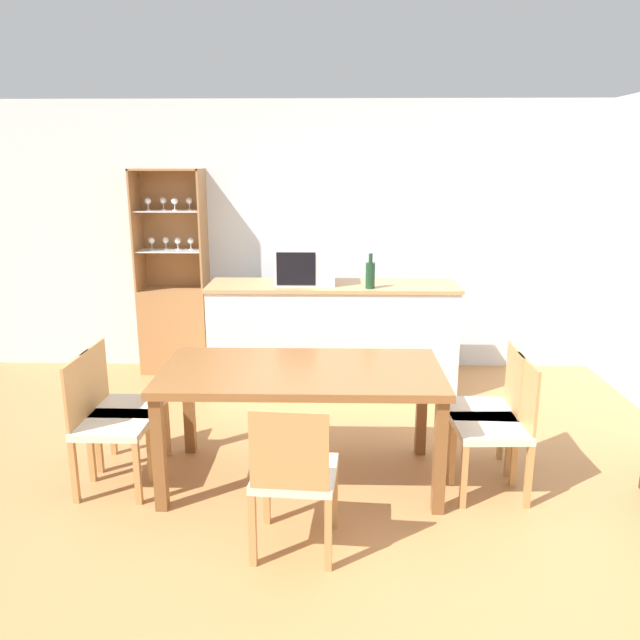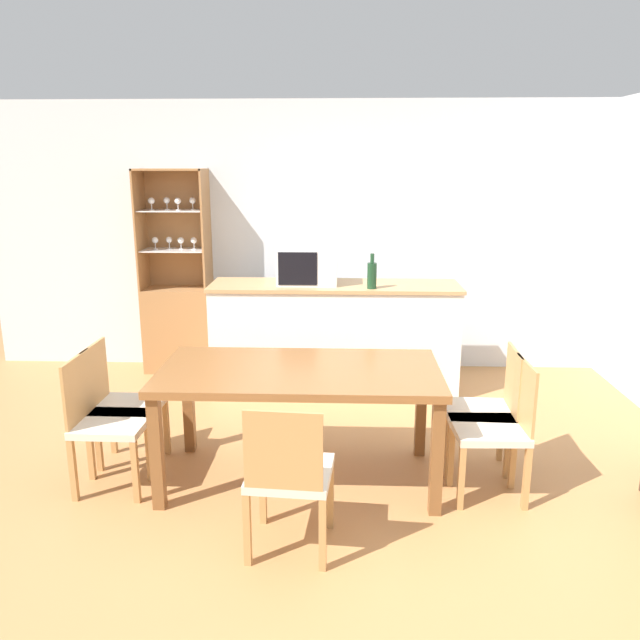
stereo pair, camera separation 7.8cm
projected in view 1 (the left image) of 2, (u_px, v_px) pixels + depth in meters
The scene contains 12 objects.
ground_plane at pixel (332, 499), 3.77m from camera, with size 18.00×18.00×0.00m, color #B27A47.
wall_back at pixel (333, 238), 6.01m from camera, with size 6.80×0.06×2.55m.
kitchen_counter at pixel (333, 337), 5.52m from camera, with size 2.16×0.59×0.96m.
display_cabinet at pixel (175, 312), 6.02m from camera, with size 0.64×0.36×1.93m.
dining_table at pixel (302, 381), 3.86m from camera, with size 1.73×0.88×0.75m.
dining_chair_side_right_far at pixel (487, 410), 4.02m from camera, with size 0.44×0.44×0.84m.
dining_chair_side_left_near at pixel (107, 423), 3.82m from camera, with size 0.43×0.43×0.84m.
dining_chair_side_left_far at pixel (122, 407), 4.07m from camera, with size 0.42×0.42×0.84m.
dining_chair_head_near at pixel (294, 475), 3.18m from camera, with size 0.45×0.45×0.84m.
dining_chair_side_right_near at pixel (498, 426), 3.77m from camera, with size 0.43×0.43×0.84m.
microwave at pixel (306, 265), 5.40m from camera, with size 0.51×0.40×0.32m.
wine_bottle at pixel (371, 275), 5.19m from camera, with size 0.08×0.08×0.29m.
Camera 1 is at (-0.00, -3.39, 1.98)m, focal length 35.00 mm.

